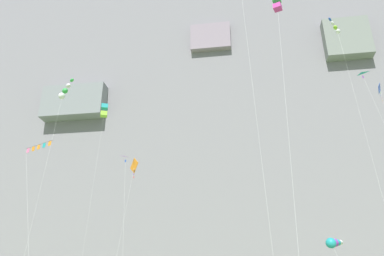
% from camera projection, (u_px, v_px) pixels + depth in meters
% --- Properties ---
extents(cliff_face, '(180.00, 35.05, 83.56)m').
position_uv_depth(cliff_face, '(218.00, 125.00, 96.46)').
color(cliff_face, gray).
rests_on(cliff_face, ground).
extents(kite_windsock_mid_left, '(3.68, 3.74, 26.29)m').
position_uv_depth(kite_windsock_mid_left, '(65.00, 92.00, 47.63)').
color(kite_windsock_mid_left, white).
rests_on(kite_windsock_mid_left, ground).
extents(kite_delta_high_left, '(1.82, 2.27, 16.88)m').
position_uv_depth(kite_delta_high_left, '(127.00, 166.00, 44.98)').
color(kite_delta_high_left, purple).
rests_on(kite_delta_high_left, ground).
extents(kite_banner_low_left, '(4.99, 2.73, 15.35)m').
position_uv_depth(kite_banner_low_left, '(38.00, 155.00, 36.30)').
color(kite_banner_low_left, black).
rests_on(kite_banner_low_left, ground).
extents(kite_box_near_cliff, '(1.32, 2.74, 29.04)m').
position_uv_depth(kite_box_near_cliff, '(104.00, 111.00, 58.16)').
color(kite_box_near_cliff, teal).
rests_on(kite_box_near_cliff, ground).
extents(kite_windsock_high_center, '(2.64, 8.63, 6.69)m').
position_uv_depth(kite_windsock_high_center, '(334.00, 243.00, 34.83)').
color(kite_windsock_high_center, teal).
rests_on(kite_windsock_high_center, ground).
extents(kite_delta_upper_mid, '(3.78, 4.20, 25.24)m').
position_uv_depth(kite_delta_upper_mid, '(366.00, 85.00, 42.46)').
color(kite_delta_upper_mid, teal).
rests_on(kite_delta_upper_mid, ground).
extents(kite_box_mid_center, '(1.53, 4.05, 25.58)m').
position_uv_depth(kite_box_mid_center, '(277.00, 5.00, 32.11)').
color(kite_box_mid_center, green).
rests_on(kite_box_mid_center, ground).
extents(kite_diamond_front_field, '(1.01, 3.29, 26.36)m').
position_uv_depth(kite_diamond_front_field, '(382.00, 97.00, 46.22)').
color(kite_diamond_front_field, blue).
rests_on(kite_diamond_front_field, ground).
extents(kite_windsock_high_right, '(2.03, 3.52, 28.59)m').
position_uv_depth(kite_windsock_high_right, '(336.00, 29.00, 40.34)').
color(kite_windsock_high_right, white).
rests_on(kite_windsock_high_right, ground).
extents(kite_diamond_far_left, '(2.62, 2.12, 18.88)m').
position_uv_depth(kite_diamond_far_left, '(134.00, 169.00, 50.80)').
color(kite_diamond_far_left, orange).
rests_on(kite_diamond_far_left, ground).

